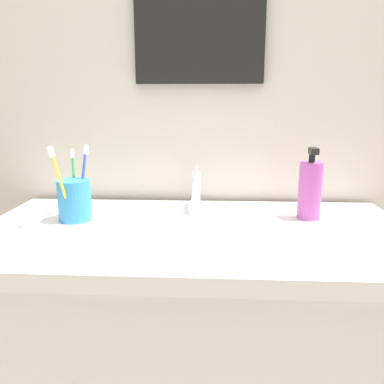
% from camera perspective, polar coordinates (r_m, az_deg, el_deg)
% --- Properties ---
extents(tiled_wall_back, '(2.25, 0.04, 2.40)m').
position_cam_1_polar(tiled_wall_back, '(1.24, 1.10, 12.05)').
color(tiled_wall_back, beige).
rests_on(tiled_wall_back, ground).
extents(sink_basin, '(0.48, 0.48, 0.09)m').
position_cam_1_polar(sink_basin, '(0.95, -0.10, -7.40)').
color(sink_basin, white).
rests_on(sink_basin, vanity_counter).
extents(faucet, '(0.02, 0.15, 0.11)m').
position_cam_1_polar(faucet, '(1.15, 0.55, 0.41)').
color(faucet, silver).
rests_on(faucet, sink_basin).
extents(toothbrush_cup, '(0.08, 0.08, 0.11)m').
position_cam_1_polar(toothbrush_cup, '(1.07, -16.46, -1.14)').
color(toothbrush_cup, '#338CCC').
rests_on(toothbrush_cup, vanity_counter).
extents(toothbrush_blue, '(0.03, 0.04, 0.19)m').
position_cam_1_polar(toothbrush_blue, '(1.07, -15.33, 2.16)').
color(toothbrush_blue, blue).
rests_on(toothbrush_blue, toothbrush_cup).
extents(toothbrush_yellow, '(0.04, 0.06, 0.19)m').
position_cam_1_polar(toothbrush_yellow, '(1.01, -18.34, 1.56)').
color(toothbrush_yellow, yellow).
rests_on(toothbrush_yellow, toothbrush_cup).
extents(toothbrush_green, '(0.02, 0.05, 0.17)m').
position_cam_1_polar(toothbrush_green, '(1.10, -16.53, 1.97)').
color(toothbrush_green, green).
rests_on(toothbrush_green, toothbrush_cup).
extents(soap_dispenser, '(0.06, 0.06, 0.19)m').
position_cam_1_polar(soap_dispenser, '(1.08, 16.52, 0.33)').
color(soap_dispenser, '#B24CA5').
rests_on(soap_dispenser, vanity_counter).
extents(wall_mirror, '(0.37, 0.02, 0.45)m').
position_cam_1_polar(wall_mirror, '(1.24, 1.10, 25.77)').
color(wall_mirror, black).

